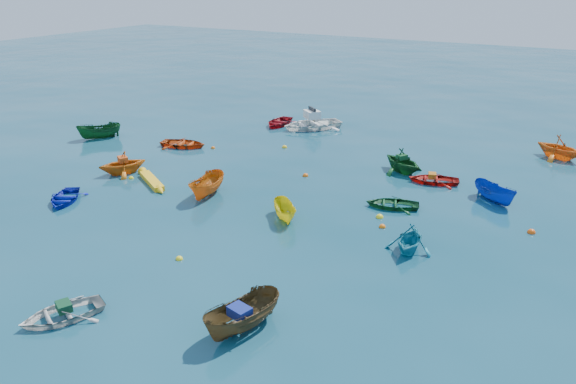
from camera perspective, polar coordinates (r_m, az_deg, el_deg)
The scene contains 31 objects.
ground at distance 26.63m, azimuth -5.36°, elevation -4.25°, with size 160.00×160.00×0.00m, color #0A3B4D.
dinghy_blue_sw at distance 32.45m, azimuth -21.72°, elevation -0.89°, with size 2.04×2.85×0.59m, color #0D1CA7.
dinghy_white_near at distance 22.07m, azimuth -21.90°, elevation -11.80°, with size 2.07×2.89×0.60m, color beige.
sampan_brown_mid at distance 20.02m, azimuth -4.53°, elevation -13.80°, with size 1.24×3.30×1.27m, color #513C1D.
dinghy_orange_w at distance 35.76m, azimuth -16.37°, elevation 1.83°, with size 2.43×2.82×1.48m, color orange.
sampan_yellow_mid at distance 28.07m, azimuth -0.29°, elevation -2.73°, with size 0.95×2.53×0.98m, color yellow.
dinghy_green_e at distance 29.95m, azimuth 10.52°, elevation -1.50°, with size 1.96×2.74×0.57m, color #114B23.
dinghy_cyan_se at distance 25.62m, azimuth 12.17°, elevation -5.77°, with size 2.13×2.47×1.30m, color teal.
dinghy_red_nw at distance 40.24m, azimuth -10.57°, elevation 4.54°, with size 2.31×3.23×0.67m, color #BC3D0F.
sampan_orange_n at distance 31.26m, azimuth -8.14°, elevation -0.34°, with size 1.23×3.25×1.26m, color #CC6413.
dinghy_green_n at distance 35.29m, azimuth 11.48°, elevation 2.03°, with size 2.57×2.99×1.57m, color #114A1C.
dinghy_red_ne at distance 33.90m, azimuth 14.54°, elevation 0.94°, with size 2.05×2.86×0.59m, color #AF140E.
sampan_blue_far at distance 32.16m, azimuth 20.17°, elevation -0.87°, with size 1.07×2.83×1.09m, color #0D2FA4.
dinghy_red_far at distance 45.27m, azimuth -0.93°, elevation 6.82°, with size 2.34×3.27×0.68m, color #9C0D15.
dinghy_orange_far at distance 41.20m, azimuth 25.73°, elevation 3.12°, with size 2.71×3.14×1.66m, color orange.
sampan_green_far at distance 43.87m, azimuth -18.54°, elevation 5.20°, with size 1.19×3.15×1.22m, color #10481E.
kayak_yellow at distance 33.65m, azimuth -13.64°, elevation 0.87°, with size 0.57×3.85×0.39m, color yellow, non-canonical shape.
motorboat_white at distance 44.33m, azimuth 2.44°, elevation 6.48°, with size 3.35×4.68×1.57m, color white.
tarp_green_a at distance 21.85m, azimuth -21.81°, elevation -10.74°, with size 0.62×0.47×0.30m, color #104124.
tarp_blue_a at distance 19.47m, azimuth -4.94°, elevation -12.02°, with size 0.74×0.56×0.36m, color navy.
tarp_orange_a at distance 35.49m, azimuth -16.44°, elevation 3.22°, with size 0.66×0.50×0.32m, color #DD4F16.
tarp_green_b at distance 35.06m, azimuth 11.48°, elevation 3.51°, with size 0.60×0.46×0.29m, color #134E24.
tarp_orange_b at distance 33.75m, azimuth 14.44°, elevation 1.65°, with size 0.58×0.44×0.28m, color #B66112.
buoy_ye_a at distance 24.73m, azimuth -10.99°, elevation -6.73°, with size 0.31×0.31×0.31m, color yellow.
buoy_or_b at distance 27.54m, azimuth 9.55°, elevation -3.55°, with size 0.33×0.33×0.33m, color orange.
buoy_ye_b at distance 34.73m, azimuth -15.64°, elevation 1.33°, with size 0.30×0.30×0.30m, color yellow.
buoy_or_c at distance 39.55m, azimuth -7.63°, elevation 4.42°, with size 0.30×0.30×0.30m, color orange.
buoy_ye_c at distance 28.58m, azimuth 9.29°, elevation -2.58°, with size 0.38×0.38×0.38m, color yellow.
buoy_or_d at distance 28.99m, azimuth 23.48°, elevation -3.83°, with size 0.39×0.39×0.39m, color #EF510C.
buoy_ye_d at distance 39.36m, azimuth -0.35°, elevation 4.53°, with size 0.36×0.36×0.36m, color yellow.
buoy_or_e at distance 33.86m, azimuth 1.78°, elevation 1.63°, with size 0.36×0.36×0.36m, color #F8610D.
Camera 1 is at (13.99, -19.47, 11.59)m, focal length 35.00 mm.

